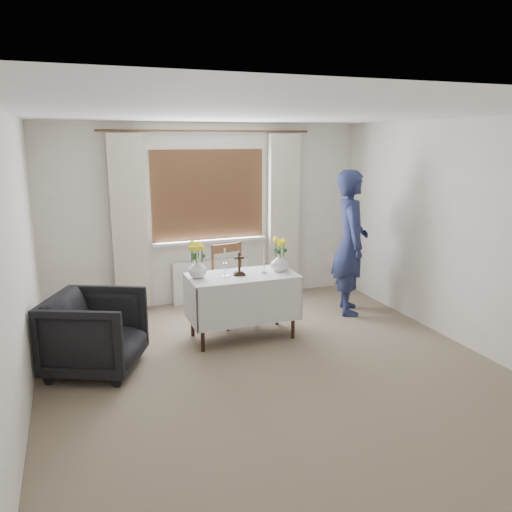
{
  "coord_description": "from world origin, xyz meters",
  "views": [
    {
      "loc": [
        -1.78,
        -4.22,
        2.27
      ],
      "look_at": [
        0.08,
        0.8,
        1.02
      ],
      "focal_mm": 35.0,
      "sensor_mm": 36.0,
      "label": 1
    }
  ],
  "objects": [
    {
      "name": "ground",
      "position": [
        0.0,
        0.0,
        0.0
      ],
      "size": [
        5.0,
        5.0,
        0.0
      ],
      "primitive_type": "plane",
      "color": "gray",
      "rests_on": "ground"
    },
    {
      "name": "flower_vase_right",
      "position": [
        0.45,
        1.0,
        0.87
      ],
      "size": [
        0.22,
        0.22,
        0.21
      ],
      "primitive_type": "imported",
      "rotation": [
        0.0,
        0.0,
        -0.07
      ],
      "color": "silver",
      "rests_on": "altar_table"
    },
    {
      "name": "radiator",
      "position": [
        0.0,
        2.42,
        0.3
      ],
      "size": [
        1.1,
        0.1,
        0.6
      ],
      "primitive_type": "cube",
      "color": "silver",
      "rests_on": "ground"
    },
    {
      "name": "candlestick_right",
      "position": [
        0.24,
        0.96,
        0.92
      ],
      "size": [
        0.11,
        0.11,
        0.31
      ],
      "primitive_type": null,
      "rotation": [
        0.0,
        0.0,
        0.35
      ],
      "color": "silver",
      "rests_on": "altar_table"
    },
    {
      "name": "altar_table",
      "position": [
        -0.02,
        1.0,
        0.38
      ],
      "size": [
        1.24,
        0.64,
        0.76
      ],
      "primitive_type": "cube",
      "color": "white",
      "rests_on": "ground"
    },
    {
      "name": "wicker_basket",
      "position": [
        0.5,
        1.14,
        0.8
      ],
      "size": [
        0.19,
        0.19,
        0.07
      ],
      "primitive_type": "cylinder",
      "rotation": [
        0.0,
        0.0,
        -0.02
      ],
      "color": "brown",
      "rests_on": "altar_table"
    },
    {
      "name": "candlestick_left",
      "position": [
        -0.22,
        1.0,
        0.92
      ],
      "size": [
        0.12,
        0.12,
        0.32
      ],
      "primitive_type": null,
      "rotation": [
        0.0,
        0.0,
        0.42
      ],
      "color": "silver",
      "rests_on": "altar_table"
    },
    {
      "name": "wooden_cross",
      "position": [
        -0.05,
        0.99,
        0.9
      ],
      "size": [
        0.13,
        0.1,
        0.27
      ],
      "primitive_type": null,
      "rotation": [
        0.0,
        0.0,
        -0.09
      ],
      "color": "black",
      "rests_on": "altar_table"
    },
    {
      "name": "wooden_chair",
      "position": [
        0.05,
        1.49,
        0.5
      ],
      "size": [
        0.54,
        0.54,
        1.0
      ],
      "primitive_type": null,
      "rotation": [
        0.0,
        0.0,
        0.18
      ],
      "color": "brown",
      "rests_on": "ground"
    },
    {
      "name": "armchair",
      "position": [
        -1.66,
        0.7,
        0.4
      ],
      "size": [
        1.14,
        1.13,
        0.79
      ],
      "primitive_type": "imported",
      "rotation": [
        0.0,
        0.0,
        1.15
      ],
      "color": "black",
      "rests_on": "ground"
    },
    {
      "name": "person",
      "position": [
        1.61,
        1.36,
        0.95
      ],
      "size": [
        0.67,
        0.81,
        1.9
      ],
      "primitive_type": "imported",
      "rotation": [
        0.0,
        0.0,
        1.21
      ],
      "color": "navy",
      "rests_on": "ground"
    },
    {
      "name": "flower_vase_left",
      "position": [
        -0.52,
        1.05,
        0.87
      ],
      "size": [
        0.25,
        0.25,
        0.22
      ],
      "primitive_type": "imported",
      "rotation": [
        0.0,
        0.0,
        -0.22
      ],
      "color": "silver",
      "rests_on": "altar_table"
    }
  ]
}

